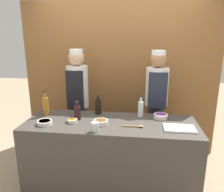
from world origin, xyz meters
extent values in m
plane|color=tan|center=(0.00, 0.00, 0.00)|extent=(14.00, 14.00, 0.00)
cube|color=brown|center=(0.00, 1.12, 1.20)|extent=(3.07, 0.18, 2.40)
cube|color=#3D3833|center=(0.00, 0.00, 0.45)|extent=(2.02, 0.73, 0.89)
cylinder|color=silver|center=(-0.44, -0.06, 0.91)|extent=(0.11, 0.11, 0.04)
cylinder|color=orange|center=(-0.44, -0.06, 0.93)|extent=(0.09, 0.09, 0.01)
cylinder|color=silver|center=(-0.74, -0.16, 0.91)|extent=(0.17, 0.17, 0.05)
cylinder|color=red|center=(-0.74, -0.16, 0.93)|extent=(0.14, 0.14, 0.01)
cylinder|color=silver|center=(0.60, 0.20, 0.92)|extent=(0.17, 0.17, 0.05)
cylinder|color=#703384|center=(0.60, 0.20, 0.94)|extent=(0.14, 0.14, 0.02)
cylinder|color=silver|center=(-0.10, -0.08, 0.92)|extent=(0.16, 0.16, 0.05)
cylinder|color=brown|center=(-0.10, -0.08, 0.93)|extent=(0.13, 0.13, 0.02)
cube|color=white|center=(0.77, -0.11, 0.90)|extent=(0.34, 0.22, 0.02)
cylinder|color=#9E661E|center=(-0.85, 0.14, 1.01)|extent=(0.07, 0.07, 0.23)
cylinder|color=#9E661E|center=(-0.85, 0.14, 1.16)|extent=(0.03, 0.03, 0.07)
cylinder|color=black|center=(-0.85, 0.14, 1.20)|extent=(0.03, 0.03, 0.02)
cylinder|color=black|center=(-0.20, 0.27, 0.98)|extent=(0.08, 0.08, 0.19)
cylinder|color=black|center=(-0.20, 0.27, 1.11)|extent=(0.03, 0.03, 0.06)
cylinder|color=black|center=(-0.20, 0.27, 1.14)|extent=(0.04, 0.04, 0.02)
cylinder|color=silver|center=(0.35, 0.24, 0.99)|extent=(0.07, 0.07, 0.19)
cylinder|color=silver|center=(0.35, 0.24, 1.12)|extent=(0.03, 0.03, 0.06)
cylinder|color=black|center=(0.35, 0.24, 1.15)|extent=(0.03, 0.03, 0.02)
cylinder|color=black|center=(-0.41, 0.05, 0.97)|extent=(0.08, 0.08, 0.16)
cylinder|color=black|center=(-0.41, 0.05, 1.08)|extent=(0.03, 0.03, 0.05)
cylinder|color=black|center=(-0.41, 0.05, 1.11)|extent=(0.04, 0.04, 0.01)
cylinder|color=#B7B7BC|center=(-0.13, -0.28, 0.94)|extent=(0.08, 0.08, 0.10)
cylinder|color=silver|center=(-0.44, 0.16, 0.94)|extent=(0.07, 0.07, 0.09)
cylinder|color=#B2844C|center=(0.24, -0.11, 0.90)|extent=(0.19, 0.02, 0.02)
ellipsoid|color=#B2844C|center=(0.35, -0.11, 0.91)|extent=(0.05, 0.04, 0.02)
cylinder|color=#28282D|center=(-0.57, 0.66, 0.43)|extent=(0.22, 0.22, 0.85)
cylinder|color=silver|center=(-0.57, 0.66, 1.16)|extent=(0.31, 0.31, 0.61)
cube|color=black|center=(-0.57, 0.51, 1.13)|extent=(0.25, 0.02, 0.56)
sphere|color=tan|center=(-0.57, 0.66, 1.57)|extent=(0.22, 0.22, 0.22)
cylinder|color=white|center=(-0.57, 0.66, 1.66)|extent=(0.19, 0.19, 0.08)
cylinder|color=#28282D|center=(0.57, 0.66, 0.46)|extent=(0.23, 0.23, 0.92)
cylinder|color=silver|center=(0.57, 0.66, 1.19)|extent=(0.31, 0.31, 0.54)
cube|color=#232838|center=(0.57, 0.51, 1.16)|extent=(0.25, 0.02, 0.49)
sphere|color=#9E704C|center=(0.57, 0.66, 1.57)|extent=(0.22, 0.22, 0.22)
cylinder|color=white|center=(0.57, 0.66, 1.65)|extent=(0.19, 0.19, 0.08)
camera|label=1|loc=(0.31, -2.37, 1.86)|focal=35.00mm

